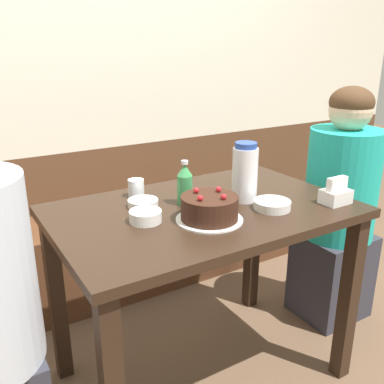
# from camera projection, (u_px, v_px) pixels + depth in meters

# --- Properties ---
(ground_plane) EXTENTS (12.00, 12.00, 0.00)m
(ground_plane) POSITION_uv_depth(u_px,v_px,m) (202.00, 372.00, 1.87)
(ground_plane) COLOR brown
(back_wall) EXTENTS (4.80, 0.04, 2.50)m
(back_wall) POSITION_uv_depth(u_px,v_px,m) (99.00, 66.00, 2.31)
(back_wall) COLOR brown
(back_wall) RESTS_ON ground_plane
(bench_seat) EXTENTS (2.44, 0.38, 0.48)m
(bench_seat) POSITION_uv_depth(u_px,v_px,m) (125.00, 250.00, 2.46)
(bench_seat) COLOR #56331E
(bench_seat) RESTS_ON ground_plane
(dining_table) EXTENTS (1.12, 0.72, 0.78)m
(dining_table) POSITION_uv_depth(u_px,v_px,m) (203.00, 237.00, 1.66)
(dining_table) COLOR black
(dining_table) RESTS_ON ground_plane
(birthday_cake) EXTENTS (0.24, 0.24, 0.11)m
(birthday_cake) POSITION_uv_depth(u_px,v_px,m) (209.00, 209.00, 1.48)
(birthday_cake) COLOR white
(birthday_cake) RESTS_ON dining_table
(water_pitcher) EXTENTS (0.10, 0.10, 0.23)m
(water_pitcher) POSITION_uv_depth(u_px,v_px,m) (245.00, 173.00, 1.66)
(water_pitcher) COLOR white
(water_pitcher) RESTS_ON dining_table
(soju_bottle) EXTENTS (0.06, 0.06, 0.17)m
(soju_bottle) POSITION_uv_depth(u_px,v_px,m) (185.00, 184.00, 1.62)
(soju_bottle) COLOR #388E4C
(soju_bottle) RESTS_ON dining_table
(napkin_holder) EXTENTS (0.11, 0.08, 0.11)m
(napkin_holder) POSITION_uv_depth(u_px,v_px,m) (336.00, 194.00, 1.65)
(napkin_holder) COLOR white
(napkin_holder) RESTS_ON dining_table
(bowl_soup_white) EXTENTS (0.11, 0.11, 0.04)m
(bowl_soup_white) POSITION_uv_depth(u_px,v_px,m) (145.00, 216.00, 1.48)
(bowl_soup_white) COLOR white
(bowl_soup_white) RESTS_ON dining_table
(bowl_rice_small) EXTENTS (0.12, 0.12, 0.03)m
(bowl_rice_small) POSITION_uv_depth(u_px,v_px,m) (143.00, 203.00, 1.62)
(bowl_rice_small) COLOR white
(bowl_rice_small) RESTS_ON dining_table
(bowl_side_dish) EXTENTS (0.14, 0.14, 0.03)m
(bowl_side_dish) POSITION_uv_depth(u_px,v_px,m) (272.00, 205.00, 1.60)
(bowl_side_dish) COLOR white
(bowl_side_dish) RESTS_ON dining_table
(glass_water_tall) EXTENTS (0.07, 0.07, 0.07)m
(glass_water_tall) POSITION_uv_depth(u_px,v_px,m) (136.00, 188.00, 1.72)
(glass_water_tall) COLOR silver
(glass_water_tall) RESTS_ON dining_table
(person_pale_blue_shirt) EXTENTS (0.34, 0.34, 1.18)m
(person_pale_blue_shirt) POSITION_uv_depth(u_px,v_px,m) (339.00, 212.00, 2.12)
(person_pale_blue_shirt) COLOR #33333D
(person_pale_blue_shirt) RESTS_ON ground_plane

